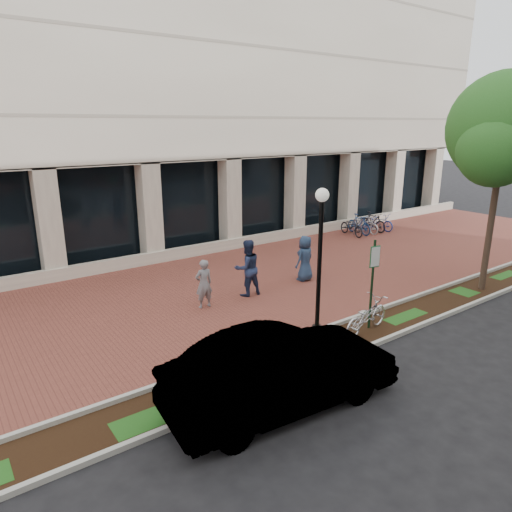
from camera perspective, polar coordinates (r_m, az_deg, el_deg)
ground at (r=17.14m, az=0.03°, el=-3.30°), size 120.00×120.00×0.00m
brick_plaza at (r=17.14m, az=0.03°, el=-3.28°), size 40.00×9.00×0.01m
planting_strip at (r=13.55m, az=13.28°, el=-9.23°), size 40.00×1.50×0.01m
curb_plaza_side at (r=13.97m, az=10.98°, el=-8.02°), size 40.00×0.12×0.12m
curb_street_side at (r=13.10m, az=15.79°, el=-10.07°), size 40.00×0.12×0.12m
near_office_building at (r=25.76m, az=-15.19°, el=25.38°), size 40.00×12.12×16.00m
parking_sign at (r=13.22m, az=14.42°, el=-2.18°), size 0.34×0.07×2.65m
lamppost at (r=12.28m, az=7.97°, el=0.07°), size 0.36×0.36×4.15m
street_tree at (r=17.51m, az=28.56°, el=13.10°), size 4.38×3.65×7.41m
locked_bicycle at (r=13.34m, az=13.62°, el=-7.28°), size 2.02×0.98×1.02m
pedestrian_left at (r=14.68m, az=-6.55°, el=-3.48°), size 0.60×0.40×1.61m
pedestrian_mid at (r=15.57m, az=-1.10°, el=-1.50°), size 1.02×0.82×1.97m
pedestrian_right at (r=17.20m, az=6.14°, el=-0.29°), size 0.94×0.72×1.73m
bollard at (r=25.40m, az=13.01°, el=3.87°), size 0.12×0.12×0.92m
bike_rack_cluster at (r=25.52m, az=13.57°, el=3.96°), size 3.03×1.92×1.07m
sedan_near_curb at (r=9.73m, az=3.30°, el=-14.06°), size 5.15×2.20×1.65m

